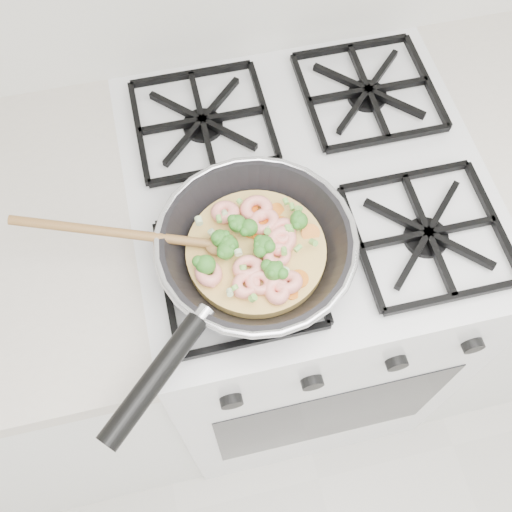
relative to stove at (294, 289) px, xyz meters
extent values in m
cube|color=silver|center=(0.00, 0.00, -0.01)|extent=(0.60, 0.60, 0.90)
cube|color=black|center=(0.00, -0.30, -0.01)|extent=(0.48, 0.00, 0.40)
cube|color=black|center=(0.00, 0.00, 0.45)|extent=(0.56, 0.56, 0.02)
torus|color=silver|center=(-0.12, -0.13, 0.52)|extent=(0.30, 0.30, 0.01)
cylinder|color=black|center=(-0.29, -0.30, 0.52)|extent=(0.16, 0.16, 0.03)
cylinder|color=#DBB55F|center=(-0.12, -0.13, 0.48)|extent=(0.21, 0.21, 0.02)
ellipsoid|color=brown|center=(-0.17, -0.12, 0.50)|extent=(0.06, 0.05, 0.01)
cylinder|color=brown|center=(-0.32, -0.08, 0.53)|extent=(0.28, 0.09, 0.06)
torus|color=#F9A693|center=(-0.09, -0.20, 0.50)|extent=(0.05, 0.05, 0.03)
torus|color=#F9A693|center=(-0.15, -0.07, 0.50)|extent=(0.06, 0.06, 0.02)
torus|color=#F9A693|center=(-0.10, -0.16, 0.50)|extent=(0.05, 0.06, 0.03)
torus|color=#F9A693|center=(-0.08, -0.13, 0.50)|extent=(0.07, 0.07, 0.02)
torus|color=#F9A693|center=(-0.14, -0.17, 0.50)|extent=(0.05, 0.05, 0.02)
torus|color=#F9A693|center=(-0.11, -0.21, 0.50)|extent=(0.05, 0.05, 0.02)
torus|color=#F9A693|center=(-0.20, -0.16, 0.50)|extent=(0.05, 0.05, 0.03)
torus|color=#F9A693|center=(-0.15, -0.19, 0.50)|extent=(0.06, 0.07, 0.03)
torus|color=#F9A693|center=(-0.13, -0.19, 0.50)|extent=(0.06, 0.06, 0.02)
torus|color=#F9A693|center=(-0.08, -0.12, 0.50)|extent=(0.06, 0.06, 0.02)
torus|color=#F9A693|center=(-0.11, -0.07, 0.50)|extent=(0.06, 0.06, 0.03)
torus|color=#F9A693|center=(-0.10, -0.10, 0.50)|extent=(0.06, 0.06, 0.02)
ellipsoid|color=#3B7E29|center=(-0.12, -0.11, 0.51)|extent=(0.03, 0.03, 0.03)
ellipsoid|color=#3B7E29|center=(-0.17, -0.14, 0.51)|extent=(0.03, 0.03, 0.03)
ellipsoid|color=#3B7E29|center=(-0.05, -0.11, 0.51)|extent=(0.03, 0.03, 0.03)
ellipsoid|color=#3B7E29|center=(-0.11, -0.18, 0.51)|extent=(0.04, 0.04, 0.03)
ellipsoid|color=#3B7E29|center=(-0.16, -0.13, 0.51)|extent=(0.04, 0.04, 0.03)
ellipsoid|color=#3B7E29|center=(-0.14, -0.10, 0.51)|extent=(0.03, 0.03, 0.03)
ellipsoid|color=#3B7E29|center=(-0.11, -0.14, 0.51)|extent=(0.04, 0.04, 0.03)
ellipsoid|color=#3B7E29|center=(-0.20, -0.15, 0.51)|extent=(0.04, 0.04, 0.03)
ellipsoid|color=#3B7E29|center=(-0.17, -0.12, 0.51)|extent=(0.03, 0.03, 0.03)
cylinder|color=orange|center=(-0.11, -0.11, 0.49)|extent=(0.03, 0.03, 0.01)
cylinder|color=orange|center=(-0.10, -0.10, 0.49)|extent=(0.03, 0.03, 0.01)
cylinder|color=orange|center=(-0.08, -0.08, 0.49)|extent=(0.03, 0.03, 0.01)
cylinder|color=orange|center=(-0.07, -0.20, 0.49)|extent=(0.04, 0.04, 0.00)
cylinder|color=orange|center=(-0.09, -0.21, 0.49)|extent=(0.04, 0.04, 0.01)
cylinder|color=orange|center=(-0.11, -0.11, 0.49)|extent=(0.03, 0.03, 0.01)
cylinder|color=orange|center=(-0.12, -0.10, 0.49)|extent=(0.04, 0.04, 0.00)
cylinder|color=orange|center=(-0.04, -0.13, 0.49)|extent=(0.04, 0.04, 0.01)
cylinder|color=orange|center=(-0.10, -0.17, 0.49)|extent=(0.03, 0.03, 0.01)
cylinder|color=orange|center=(-0.14, -0.18, 0.49)|extent=(0.03, 0.03, 0.01)
cylinder|color=orange|center=(-0.15, -0.07, 0.49)|extent=(0.03, 0.03, 0.00)
cylinder|color=orange|center=(-0.11, -0.06, 0.49)|extent=(0.04, 0.04, 0.00)
cylinder|color=orange|center=(-0.08, -0.10, 0.49)|extent=(0.03, 0.03, 0.01)
cylinder|color=#BAD395|center=(-0.15, -0.08, 0.51)|extent=(0.01, 0.01, 0.01)
cylinder|color=#74B749|center=(-0.07, -0.16, 0.52)|extent=(0.01, 0.01, 0.01)
cylinder|color=#74B749|center=(-0.14, -0.22, 0.51)|extent=(0.01, 0.01, 0.01)
cylinder|color=#BAD395|center=(-0.10, -0.11, 0.51)|extent=(0.01, 0.01, 0.01)
cylinder|color=#BAD395|center=(-0.09, -0.19, 0.51)|extent=(0.01, 0.01, 0.01)
cylinder|color=#74B749|center=(-0.07, -0.12, 0.51)|extent=(0.01, 0.01, 0.01)
cylinder|color=#74B749|center=(-0.17, -0.20, 0.51)|extent=(0.01, 0.01, 0.01)
cylinder|color=#BAD395|center=(-0.19, -0.08, 0.52)|extent=(0.01, 0.01, 0.01)
cylinder|color=#74B749|center=(-0.16, -0.08, 0.51)|extent=(0.01, 0.01, 0.01)
cylinder|color=#BAD395|center=(-0.18, -0.10, 0.51)|extent=(0.01, 0.01, 0.01)
cylinder|color=#74B749|center=(-0.05, -0.08, 0.51)|extent=(0.01, 0.01, 0.01)
cylinder|color=#74B749|center=(-0.15, -0.17, 0.51)|extent=(0.01, 0.01, 0.01)
cylinder|color=#74B749|center=(-0.04, -0.15, 0.51)|extent=(0.01, 0.01, 0.01)
cylinder|color=#74B749|center=(-0.08, -0.16, 0.51)|extent=(0.01, 0.01, 0.01)
cylinder|color=#74B749|center=(-0.10, -0.12, 0.51)|extent=(0.01, 0.01, 0.01)
cylinder|color=#BAD395|center=(-0.15, -0.15, 0.52)|extent=(0.01, 0.01, 0.01)
cylinder|color=#74B749|center=(-0.07, -0.12, 0.51)|extent=(0.01, 0.01, 0.01)
cylinder|color=#BAD395|center=(-0.17, -0.20, 0.51)|extent=(0.01, 0.01, 0.01)
cylinder|color=#74B749|center=(-0.06, -0.08, 0.51)|extent=(0.01, 0.01, 0.01)
cylinder|color=#74B749|center=(-0.13, -0.06, 0.52)|extent=(0.01, 0.01, 0.01)
cylinder|color=#74B749|center=(-0.05, -0.09, 0.51)|extent=(0.01, 0.01, 0.01)
camera|label=1|loc=(-0.21, -0.54, 1.27)|focal=42.22mm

